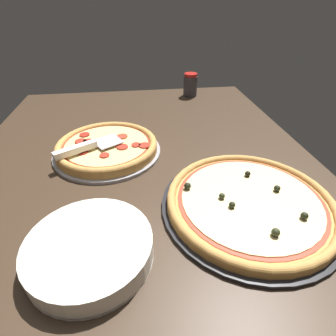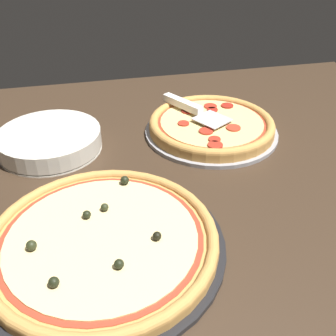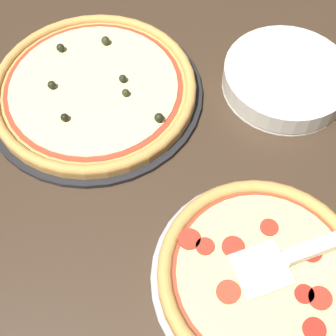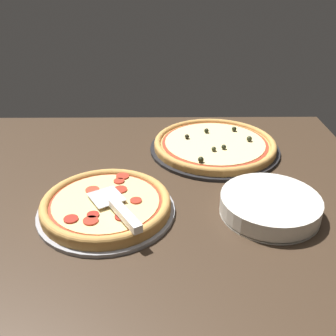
{
  "view_description": "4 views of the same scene",
  "coord_description": "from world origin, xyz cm",
  "px_view_note": "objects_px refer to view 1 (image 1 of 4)",
  "views": [
    {
      "loc": [
        70.26,
        -1.18,
        44.78
      ],
      "look_at": [
        9.59,
        6.87,
        3.0
      ],
      "focal_mm": 28.0,
      "sensor_mm": 36.0,
      "label": 1
    },
    {
      "loc": [
        25.16,
        75.64,
        50.38
      ],
      "look_at": [
        9.59,
        6.87,
        3.0
      ],
      "focal_mm": 42.0,
      "sensor_mm": 36.0,
      "label": 2
    },
    {
      "loc": [
        -31.89,
        -1.31,
        72.69
      ],
      "look_at": [
        9.59,
        6.87,
        3.0
      ],
      "focal_mm": 50.0,
      "sensor_mm": 36.0,
      "label": 3
    },
    {
      "loc": [
        8.59,
        -93.51,
        57.71
      ],
      "look_at": [
        9.59,
        6.87,
        3.0
      ],
      "focal_mm": 42.0,
      "sensor_mm": 36.0,
      "label": 4
    }
  ],
  "objects_px": {
    "pizza_back": "(250,201)",
    "serving_spatula": "(82,148)",
    "plate_stack": "(90,249)",
    "pizza_front": "(107,146)",
    "parmesan_shaker": "(190,85)"
  },
  "relations": [
    {
      "from": "pizza_front",
      "to": "plate_stack",
      "type": "relative_size",
      "value": 1.31
    },
    {
      "from": "pizza_back",
      "to": "serving_spatula",
      "type": "xyz_separation_m",
      "value": [
        -0.27,
        -0.43,
        0.03
      ]
    },
    {
      "from": "pizza_front",
      "to": "parmesan_shaker",
      "type": "height_order",
      "value": "parmesan_shaker"
    },
    {
      "from": "pizza_back",
      "to": "plate_stack",
      "type": "distance_m",
      "value": 0.38
    },
    {
      "from": "pizza_front",
      "to": "plate_stack",
      "type": "bearing_deg",
      "value": -1.25
    },
    {
      "from": "plate_stack",
      "to": "parmesan_shaker",
      "type": "height_order",
      "value": "parmesan_shaker"
    },
    {
      "from": "plate_stack",
      "to": "parmesan_shaker",
      "type": "distance_m",
      "value": 1.01
    },
    {
      "from": "pizza_front",
      "to": "pizza_back",
      "type": "relative_size",
      "value": 0.81
    },
    {
      "from": "serving_spatula",
      "to": "parmesan_shaker",
      "type": "bearing_deg",
      "value": 141.58
    },
    {
      "from": "pizza_front",
      "to": "serving_spatula",
      "type": "xyz_separation_m",
      "value": [
        0.05,
        -0.07,
        0.02
      ]
    },
    {
      "from": "parmesan_shaker",
      "to": "pizza_front",
      "type": "bearing_deg",
      "value": -36.23
    },
    {
      "from": "plate_stack",
      "to": "serving_spatula",
      "type": "bearing_deg",
      "value": -170.86
    },
    {
      "from": "plate_stack",
      "to": "pizza_front",
      "type": "bearing_deg",
      "value": 178.75
    },
    {
      "from": "pizza_back",
      "to": "serving_spatula",
      "type": "distance_m",
      "value": 0.51
    },
    {
      "from": "pizza_front",
      "to": "plate_stack",
      "type": "distance_m",
      "value": 0.41
    }
  ]
}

